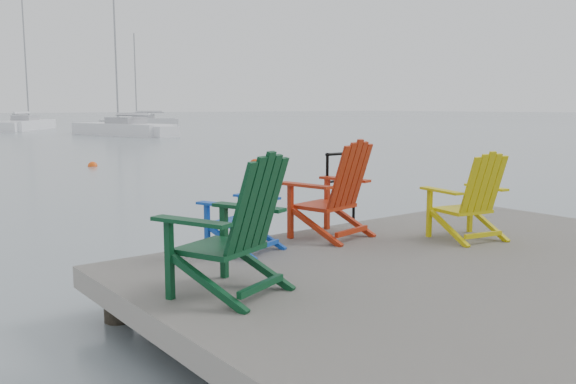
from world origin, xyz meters
TOP-DOWN VIEW (x-y plane):
  - ground at (0.00, 0.00)m, footprint 400.00×400.00m
  - dock at (0.00, 0.00)m, footprint 6.00×5.00m
  - handrail at (0.25, 2.45)m, footprint 0.48×0.04m
  - chair_green at (-2.27, 0.88)m, footprint 1.05×1.00m
  - chair_blue at (-1.41, 1.99)m, footprint 0.86×0.82m
  - chair_red at (-0.29, 1.96)m, footprint 0.97×0.91m
  - chair_yellow at (0.82, 0.99)m, footprint 0.85×0.80m
  - sailboat_near at (11.67, 37.06)m, footprint 4.23×9.07m
  - sailboat_mid at (9.16, 51.48)m, footprint 6.34×7.86m
  - sailboat_far at (20.45, 53.99)m, footprint 6.72×2.71m
  - buoy_a at (6.87, 14.01)m, footprint 0.38×0.38m
  - buoy_b at (2.27, 16.73)m, footprint 0.31×0.31m
  - buoy_c at (15.51, 37.57)m, footprint 0.32×0.32m

SIDE VIEW (x-z plane):
  - ground at x=0.00m, z-range 0.00..0.00m
  - buoy_a at x=6.87m, z-range -0.19..0.19m
  - buoy_b at x=2.27m, z-range -0.16..0.16m
  - buoy_c at x=15.51m, z-range -0.16..0.16m
  - dock at x=0.00m, z-range -0.35..1.05m
  - sailboat_near at x=11.67m, z-range -5.68..6.39m
  - sailboat_mid at x=9.16m, z-range -5.26..5.97m
  - sailboat_far at x=20.45m, z-range -4.28..4.99m
  - chair_blue at x=-1.41m, z-range 0.50..1.39m
  - chair_yellow at x=0.82m, z-range 0.50..1.46m
  - chair_red at x=-0.29m, z-range 0.50..1.57m
  - handrail at x=0.25m, z-range 0.59..1.49m
  - chair_green at x=-2.27m, z-range 0.50..1.59m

